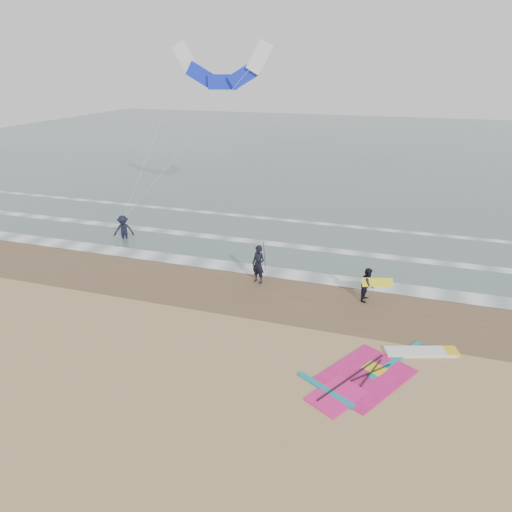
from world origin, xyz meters
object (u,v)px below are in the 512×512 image
(person_walking, at_px, (368,284))
(surf_kite, at_px, (222,70))
(person_wading, at_px, (123,225))
(windsurf_rig, at_px, (381,370))
(person_standing, at_px, (258,264))

(person_walking, xyz_separation_m, surf_kite, (-9.84, 7.97, 8.64))
(person_walking, xyz_separation_m, person_wading, (-14.55, 3.35, 0.15))
(windsurf_rig, height_order, person_wading, person_wading)
(person_standing, relative_size, surf_kite, 0.19)
(person_standing, bearing_deg, surf_kite, 143.02)
(person_wading, bearing_deg, windsurf_rig, -49.81)
(person_walking, relative_size, person_wading, 0.83)
(windsurf_rig, distance_m, person_wading, 17.68)
(person_standing, xyz_separation_m, person_wading, (-9.42, 3.13, -0.02))
(windsurf_rig, xyz_separation_m, person_standing, (-6.10, 5.29, 0.91))
(person_standing, bearing_deg, person_walking, 19.22)
(person_wading, bearing_deg, surf_kite, 23.04)
(person_walking, relative_size, surf_kite, 0.16)
(person_standing, height_order, person_wading, person_standing)
(windsurf_rig, relative_size, person_walking, 3.49)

